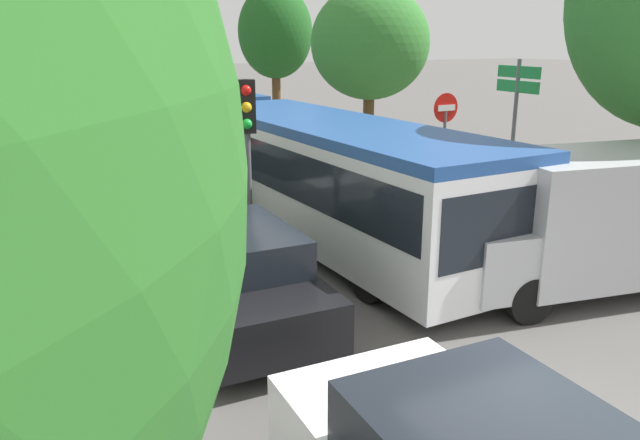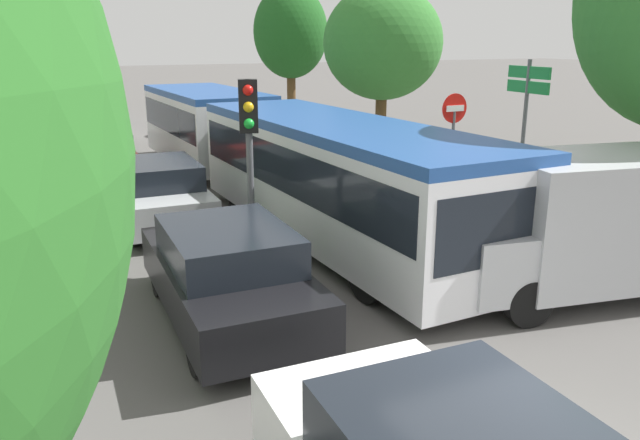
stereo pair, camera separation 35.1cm
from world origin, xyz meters
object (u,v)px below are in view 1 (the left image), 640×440
(traffic_light, at_px, (247,133))
(no_entry_sign, at_px, (444,133))
(white_van, at_px, (600,217))
(tree_right_far, at_px, (275,33))
(queued_car_silver, at_px, (151,194))
(direction_sign_post, at_px, (516,104))
(tree_right_mid, at_px, (369,46))
(queued_car_black, at_px, (230,275))
(articulated_bus, at_px, (261,147))
(city_bus_rear, at_px, (50,98))
(queued_car_red, at_px, (91,156))

(traffic_light, height_order, no_entry_sign, traffic_light)
(white_van, distance_m, tree_right_far, 20.06)
(queued_car_silver, xyz_separation_m, direction_sign_post, (8.30, -2.48, 1.81))
(white_van, xyz_separation_m, no_entry_sign, (1.06, 5.35, 0.64))
(queued_car_silver, bearing_deg, tree_right_mid, -59.82)
(traffic_light, distance_m, no_entry_sign, 6.13)
(traffic_light, relative_size, direction_sign_post, 0.94)
(no_entry_sign, xyz_separation_m, direction_sign_post, (1.58, -0.69, 0.68))
(no_entry_sign, distance_m, tree_right_mid, 6.81)
(queued_car_black, bearing_deg, direction_sign_post, -67.73)
(queued_car_black, bearing_deg, articulated_bus, -24.22)
(traffic_light, bearing_deg, white_van, 71.36)
(direction_sign_post, distance_m, tree_right_mid, 7.07)
(city_bus_rear, height_order, direction_sign_post, direction_sign_post)
(traffic_light, bearing_deg, no_entry_sign, 125.28)
(traffic_light, bearing_deg, tree_right_mid, 154.63)
(city_bus_rear, xyz_separation_m, direction_sign_post, (8.53, -20.68, 1.13))
(queued_car_black, distance_m, tree_right_far, 20.38)
(articulated_bus, height_order, white_van, articulated_bus)
(city_bus_rear, bearing_deg, tree_right_mid, -150.59)
(articulated_bus, height_order, queued_car_black, articulated_bus)
(direction_sign_post, bearing_deg, queued_car_black, 22.95)
(tree_right_far, bearing_deg, articulated_bus, -116.16)
(direction_sign_post, relative_size, tree_right_far, 0.57)
(queued_car_silver, relative_size, queued_car_red, 1.06)
(direction_sign_post, height_order, tree_right_far, tree_right_far)
(city_bus_rear, distance_m, tree_right_mid, 16.46)
(city_bus_rear, bearing_deg, queued_car_silver, 177.63)
(traffic_light, xyz_separation_m, tree_right_far, (7.82, 16.06, 1.82))
(queued_car_silver, height_order, queued_car_red, queued_car_silver)
(queued_car_silver, relative_size, direction_sign_post, 1.19)
(traffic_light, height_order, tree_right_far, tree_right_far)
(queued_car_red, distance_m, white_van, 14.29)
(city_bus_rear, bearing_deg, traffic_light, 179.84)
(articulated_bus, height_order, queued_car_silver, articulated_bus)
(no_entry_sign, relative_size, direction_sign_post, 0.78)
(city_bus_rear, relative_size, queued_car_silver, 2.70)
(white_van, distance_m, no_entry_sign, 5.49)
(traffic_light, xyz_separation_m, direction_sign_post, (7.41, 1.13, 0.05))
(queued_car_silver, distance_m, tree_right_far, 15.60)
(queued_car_red, bearing_deg, tree_right_far, -51.38)
(queued_car_red, bearing_deg, articulated_bus, -143.19)
(articulated_bus, relative_size, queued_car_black, 3.87)
(articulated_bus, height_order, tree_right_far, tree_right_far)
(queued_car_black, distance_m, white_van, 6.09)
(queued_car_red, distance_m, tree_right_mid, 9.54)
(articulated_bus, xyz_separation_m, white_van, (2.66, -7.96, -0.19))
(queued_car_red, xyz_separation_m, direction_sign_post, (8.70, -8.27, 1.85))
(white_van, height_order, direction_sign_post, direction_sign_post)
(tree_right_mid, bearing_deg, queued_car_black, -131.03)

